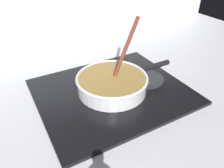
{
  "coord_description": "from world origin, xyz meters",
  "views": [
    {
      "loc": [
        -0.29,
        -0.45,
        0.5
      ],
      "look_at": [
        0.05,
        0.15,
        0.04
      ],
      "focal_mm": 35.15,
      "sensor_mm": 36.0,
      "label": 1
    }
  ],
  "objects": [
    {
      "name": "ground",
      "position": [
        0.0,
        0.0,
        -0.02
      ],
      "size": [
        2.4,
        1.6,
        0.04
      ],
      "primitive_type": "cube",
      "color": "#B7B7BC"
    },
    {
      "name": "hob_plate",
      "position": [
        0.05,
        0.15,
        0.01
      ],
      "size": [
        0.56,
        0.48,
        0.01
      ],
      "primitive_type": "cube",
      "color": "black",
      "rests_on": "ground"
    },
    {
      "name": "burner_ring",
      "position": [
        0.05,
        0.15,
        0.02
      ],
      "size": [
        0.21,
        0.21,
        0.01
      ],
      "primitive_type": "torus",
      "color": "#592D0C",
      "rests_on": "hob_plate"
    },
    {
      "name": "spare_burner",
      "position": [
        0.21,
        0.15,
        0.01
      ],
      "size": [
        0.15,
        0.15,
        0.01
      ],
      "primitive_type": "cylinder",
      "color": "#262628",
      "rests_on": "hob_plate"
    },
    {
      "name": "cooking_pan",
      "position": [
        0.05,
        0.15,
        0.05
      ],
      "size": [
        0.41,
        0.27,
        0.28
      ],
      "color": "silver",
      "rests_on": "hob_plate"
    }
  ]
}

